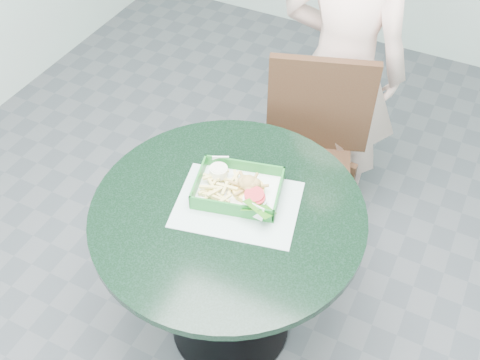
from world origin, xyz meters
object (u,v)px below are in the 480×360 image
at_px(sauce_ramekin, 224,172).
at_px(dining_chair, 307,150).
at_px(cafe_table, 229,244).
at_px(food_basket, 238,194).
at_px(crab_sandwich, 248,191).
at_px(diner_person, 343,63).

bearing_deg(sauce_ramekin, dining_chair, 75.68).
height_order(cafe_table, food_basket, food_basket).
bearing_deg(crab_sandwich, sauce_ramekin, 160.01).
bearing_deg(sauce_ramekin, diner_person, 79.25).
bearing_deg(diner_person, dining_chair, 84.14).
distance_m(diner_person, food_basket, 0.87).
height_order(food_basket, sauce_ramekin, sauce_ramekin).
distance_m(dining_chair, crab_sandwich, 0.62).
distance_m(food_basket, sauce_ramekin, 0.10).
xyz_separation_m(food_basket, sauce_ramekin, (-0.08, 0.05, 0.03)).
relative_size(cafe_table, crab_sandwich, 8.45).
height_order(cafe_table, diner_person, diner_person).
bearing_deg(diner_person, food_basket, 83.49).
xyz_separation_m(food_basket, crab_sandwich, (0.04, 0.00, 0.03)).
bearing_deg(sauce_ramekin, crab_sandwich, -19.99).
xyz_separation_m(diner_person, crab_sandwich, (-0.04, -0.86, -0.01)).
bearing_deg(food_basket, cafe_table, -89.35).
height_order(dining_chair, sauce_ramekin, dining_chair).
bearing_deg(cafe_table, dining_chair, 85.41).
bearing_deg(cafe_table, crab_sandwich, 67.52).
xyz_separation_m(dining_chair, sauce_ramekin, (-0.13, -0.52, 0.27)).
xyz_separation_m(crab_sandwich, sauce_ramekin, (-0.12, 0.04, 0.00)).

